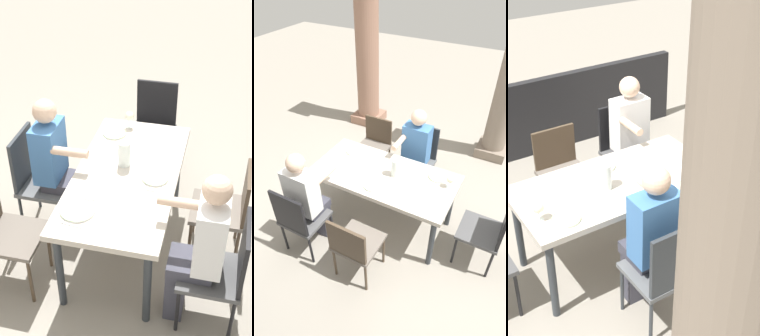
# 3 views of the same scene
# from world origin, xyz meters

# --- Properties ---
(ground_plane) EXTENTS (16.00, 16.00, 0.00)m
(ground_plane) POSITION_xyz_m (0.00, 0.00, 0.00)
(ground_plane) COLOR gray
(dining_table) EXTENTS (1.65, 0.81, 0.77)m
(dining_table) POSITION_xyz_m (0.00, 0.00, 0.69)
(dining_table) COLOR beige
(dining_table) RESTS_ON ground
(chair_west_north) EXTENTS (0.44, 0.44, 0.88)m
(chair_west_north) POSITION_xyz_m (-0.59, 0.82, 0.52)
(chair_west_north) COLOR #6A6158
(chair_west_north) RESTS_ON ground
(chair_west_south) EXTENTS (0.44, 0.44, 0.94)m
(chair_west_south) POSITION_xyz_m (-0.59, -0.83, 0.53)
(chair_west_south) COLOR #4F4F50
(chair_west_south) RESTS_ON ground
(chair_mid_north) EXTENTS (0.44, 0.44, 0.95)m
(chair_mid_north) POSITION_xyz_m (0.10, 0.83, 0.53)
(chair_mid_north) COLOR #5B5E61
(chair_mid_north) RESTS_ON ground
(chair_mid_south) EXTENTS (0.44, 0.44, 0.86)m
(chair_mid_south) POSITION_xyz_m (0.10, -0.82, 0.51)
(chair_mid_south) COLOR #6A6158
(chair_mid_south) RESTS_ON ground
(diner_woman_green) EXTENTS (0.35, 0.49, 1.29)m
(diner_woman_green) POSITION_xyz_m (-0.59, -0.65, 0.69)
(diner_woman_green) COLOR #3F3F4C
(diner_woman_green) RESTS_ON ground
(diner_man_white) EXTENTS (0.34, 0.49, 1.29)m
(diner_man_white) POSITION_xyz_m (0.10, 0.63, 0.69)
(diner_man_white) COLOR #3F3F4C
(diner_man_white) RESTS_ON ground
(patio_railing) EXTENTS (4.05, 0.10, 0.90)m
(patio_railing) POSITION_xyz_m (0.00, -2.08, 0.45)
(patio_railing) COLOR black
(patio_railing) RESTS_ON ground
(plate_0) EXTENTS (0.26, 0.26, 0.02)m
(plate_0) POSITION_xyz_m (-0.52, 0.24, 0.78)
(plate_0) COLOR white
(plate_0) RESTS_ON dining_table
(fork_0) EXTENTS (0.03, 0.17, 0.01)m
(fork_0) POSITION_xyz_m (-0.67, 0.24, 0.77)
(fork_0) COLOR silver
(fork_0) RESTS_ON dining_table
(spoon_0) EXTENTS (0.02, 0.17, 0.01)m
(spoon_0) POSITION_xyz_m (-0.37, 0.24, 0.77)
(spoon_0) COLOR silver
(spoon_0) RESTS_ON dining_table
(plate_1) EXTENTS (0.21, 0.21, 0.02)m
(plate_1) POSITION_xyz_m (-0.02, -0.23, 0.78)
(plate_1) COLOR white
(plate_1) RESTS_ON dining_table
(fork_1) EXTENTS (0.03, 0.17, 0.01)m
(fork_1) POSITION_xyz_m (-0.17, -0.23, 0.77)
(fork_1) COLOR silver
(fork_1) RESTS_ON dining_table
(spoon_1) EXTENTS (0.03, 0.17, 0.01)m
(spoon_1) POSITION_xyz_m (0.13, -0.23, 0.77)
(spoon_1) COLOR silver
(spoon_1) RESTS_ON dining_table
(plate_2) EXTENTS (0.21, 0.21, 0.02)m
(plate_2) POSITION_xyz_m (0.56, 0.24, 0.78)
(plate_2) COLOR white
(plate_2) RESTS_ON dining_table
(wine_glass_2) EXTENTS (0.08, 0.08, 0.15)m
(wine_glass_2) POSITION_xyz_m (0.72, 0.14, 0.88)
(wine_glass_2) COLOR white
(wine_glass_2) RESTS_ON dining_table
(fork_2) EXTENTS (0.02, 0.17, 0.01)m
(fork_2) POSITION_xyz_m (0.41, 0.24, 0.77)
(fork_2) COLOR silver
(fork_2) RESTS_ON dining_table
(spoon_2) EXTENTS (0.03, 0.17, 0.01)m
(spoon_2) POSITION_xyz_m (0.71, 0.24, 0.77)
(spoon_2) COLOR silver
(spoon_2) RESTS_ON dining_table
(water_pitcher) EXTENTS (0.10, 0.10, 0.21)m
(water_pitcher) POSITION_xyz_m (0.12, 0.05, 0.87)
(water_pitcher) COLOR white
(water_pitcher) RESTS_ON dining_table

